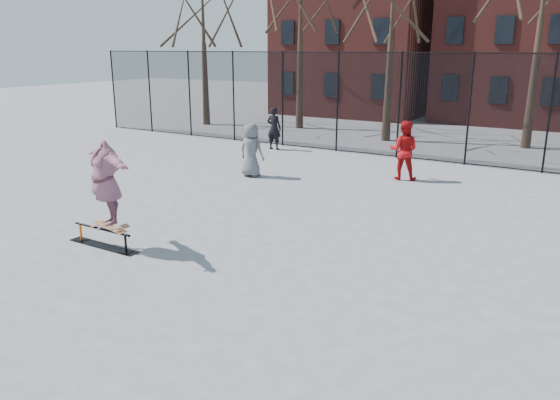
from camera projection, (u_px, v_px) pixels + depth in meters
The scene contains 9 objects.
ground at pixel (220, 284), 9.91m from camera, with size 100.00×100.00×0.00m, color slate.
skate_rail at pixel (103, 239), 11.74m from camera, with size 1.90×0.29×0.42m.
skateboard at pixel (110, 228), 11.53m from camera, with size 0.89×0.21×0.11m, color #A06740, non-canonical shape.
skater at pixel (106, 185), 11.27m from camera, with size 2.18×0.59×1.77m, color #4C3586.
bystander_grey at pixel (251, 150), 17.94m from camera, with size 0.86×0.56×1.76m, color #5A5B5E.
bystander_black at pixel (274, 128), 22.74m from camera, with size 0.65×0.42×1.77m, color black.
bystander_red at pixel (404, 150), 17.53m from camera, with size 0.93×0.72×1.91m, color #AB0F11.
fence at pixel (436, 106), 20.02m from camera, with size 34.03×0.07×4.00m.
rowhouses at pixel (525, 10), 29.22m from camera, with size 29.00×7.00×13.00m.
Camera 1 is at (5.71, -7.20, 4.15)m, focal length 35.00 mm.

